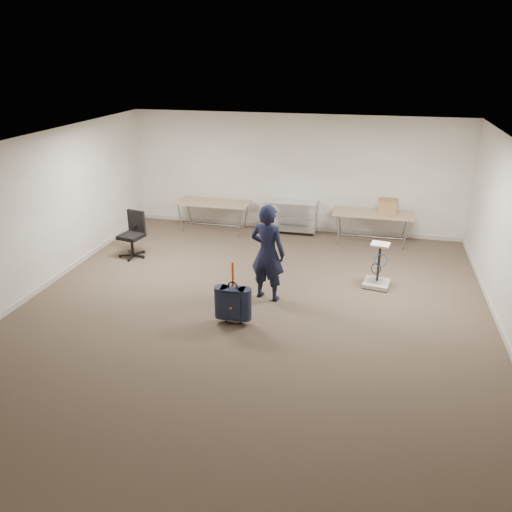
# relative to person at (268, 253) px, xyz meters

# --- Properties ---
(ground) EXTENTS (9.00, 9.00, 0.00)m
(ground) POSITION_rel_person_xyz_m (-0.15, -0.66, -0.87)
(ground) COLOR #47362B
(ground) RESTS_ON ground
(room_shell) EXTENTS (8.00, 9.00, 9.00)m
(room_shell) POSITION_rel_person_xyz_m (-0.15, 0.72, -0.82)
(room_shell) COLOR beige
(room_shell) RESTS_ON ground
(folding_table_left) EXTENTS (1.80, 0.75, 0.73)m
(folding_table_left) POSITION_rel_person_xyz_m (-2.05, 3.29, -0.20)
(folding_table_left) COLOR #9D7F60
(folding_table_left) RESTS_ON ground
(folding_table_right) EXTENTS (1.80, 0.75, 0.73)m
(folding_table_right) POSITION_rel_person_xyz_m (1.75, 3.29, -0.20)
(folding_table_right) COLOR #9D7F60
(folding_table_right) RESTS_ON ground
(wire_shelf) EXTENTS (1.22, 0.47, 0.80)m
(wire_shelf) POSITION_rel_person_xyz_m (-0.15, 3.54, -0.43)
(wire_shelf) COLOR silver
(wire_shelf) RESTS_ON ground
(person) EXTENTS (0.72, 0.56, 1.75)m
(person) POSITION_rel_person_xyz_m (0.00, 0.00, 0.00)
(person) COLOR black
(person) RESTS_ON ground
(suitcase) EXTENTS (0.39, 0.23, 1.07)m
(suitcase) POSITION_rel_person_xyz_m (-0.35, -1.02, -0.51)
(suitcase) COLOR #152131
(suitcase) RESTS_ON ground
(office_chair) EXTENTS (0.60, 0.60, 0.98)m
(office_chair) POSITION_rel_person_xyz_m (-3.23, 1.29, -0.58)
(office_chair) COLOR black
(office_chair) RESTS_ON ground
(equipment_cart) EXTENTS (0.54, 0.54, 0.86)m
(equipment_cart) POSITION_rel_person_xyz_m (1.91, 0.95, -0.65)
(equipment_cart) COLOR #ECE9CB
(equipment_cart) RESTS_ON ground
(cardboard_box) EXTENTS (0.44, 0.35, 0.31)m
(cardboard_box) POSITION_rel_person_xyz_m (2.06, 3.36, 0.01)
(cardboard_box) COLOR #956945
(cardboard_box) RESTS_ON folding_table_right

